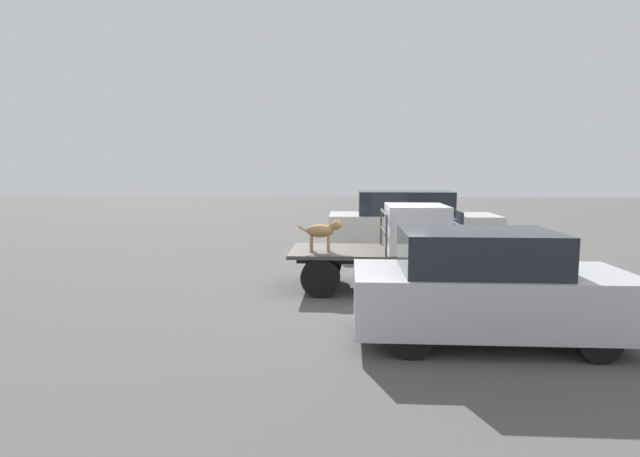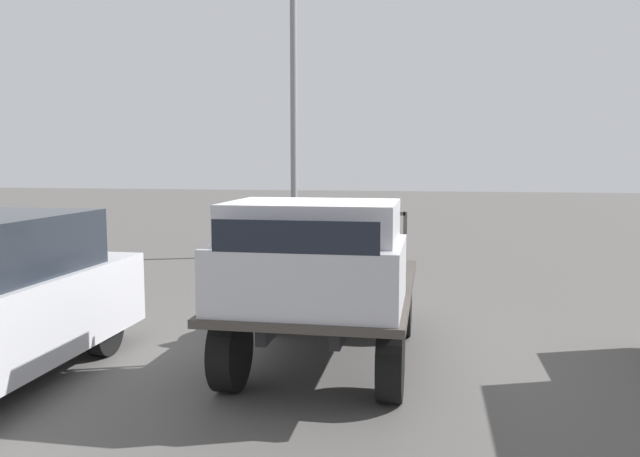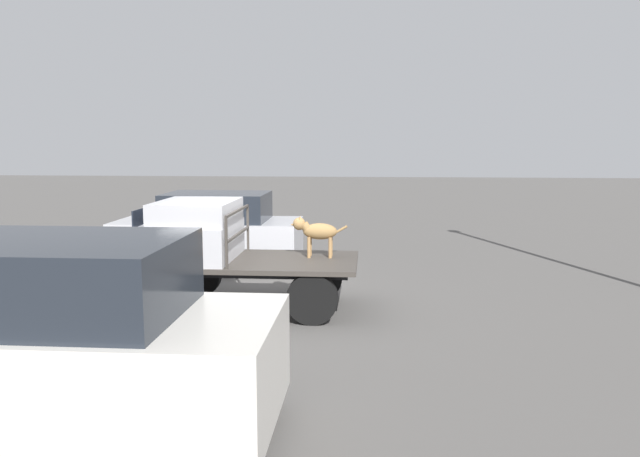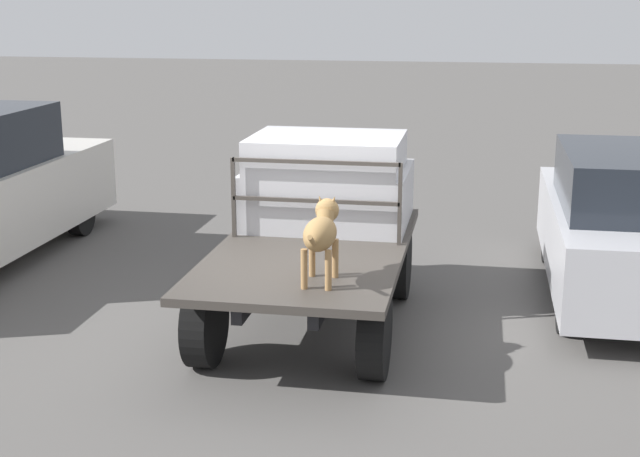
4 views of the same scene
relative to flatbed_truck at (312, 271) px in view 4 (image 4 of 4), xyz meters
The scene contains 6 objects.
ground_plane 0.63m from the flatbed_truck, ahead, with size 80.00×80.00×0.00m, color #514F4C.
flatbed_truck is the anchor object (origin of this frame).
truck_cab 1.25m from the flatbed_truck, ahead, with size 1.52×1.80×1.01m.
truck_headboard 0.86m from the flatbed_truck, ahead, with size 0.04×1.80×0.86m.
dog 1.36m from the flatbed_truck, 164.59° to the right, with size 1.01×0.29×0.73m.
parked_sedan 3.76m from the flatbed_truck, 65.22° to the right, with size 4.17×1.83×1.74m.
Camera 4 is at (-8.67, -1.67, 3.38)m, focal length 50.00 mm.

